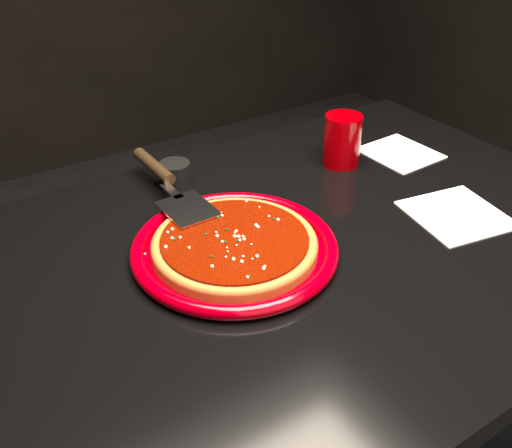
{
  "coord_description": "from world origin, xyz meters",
  "views": [
    {
      "loc": [
        -0.47,
        -0.6,
        1.29
      ],
      "look_at": [
        -0.03,
        0.06,
        0.77
      ],
      "focal_mm": 40.0,
      "sensor_mm": 36.0,
      "label": 1
    }
  ],
  "objects_px": {
    "table": "(285,400)",
    "ramekin": "(175,174)",
    "cup": "(342,140)",
    "plate": "(235,248)",
    "pizza_server": "(170,183)"
  },
  "relations": [
    {
      "from": "table",
      "to": "ramekin",
      "type": "xyz_separation_m",
      "value": [
        -0.07,
        0.29,
        0.4
      ]
    },
    {
      "from": "cup",
      "to": "plate",
      "type": "bearing_deg",
      "value": -156.37
    },
    {
      "from": "plate",
      "to": "ramekin",
      "type": "distance_m",
      "value": 0.26
    },
    {
      "from": "pizza_server",
      "to": "ramekin",
      "type": "xyz_separation_m",
      "value": [
        0.04,
        0.06,
        -0.02
      ]
    },
    {
      "from": "cup",
      "to": "ramekin",
      "type": "xyz_separation_m",
      "value": [
        -0.32,
        0.11,
        -0.03
      ]
    },
    {
      "from": "table",
      "to": "plate",
      "type": "distance_m",
      "value": 0.4
    },
    {
      "from": "table",
      "to": "pizza_server",
      "type": "bearing_deg",
      "value": 114.24
    },
    {
      "from": "table",
      "to": "ramekin",
      "type": "bearing_deg",
      "value": 102.66
    },
    {
      "from": "pizza_server",
      "to": "ramekin",
      "type": "height_order",
      "value": "pizza_server"
    },
    {
      "from": "pizza_server",
      "to": "ramekin",
      "type": "relative_size",
      "value": 5.59
    },
    {
      "from": "table",
      "to": "cup",
      "type": "bearing_deg",
      "value": 35.5
    },
    {
      "from": "table",
      "to": "plate",
      "type": "relative_size",
      "value": 3.64
    },
    {
      "from": "table",
      "to": "cup",
      "type": "xyz_separation_m",
      "value": [
        0.26,
        0.18,
        0.43
      ]
    },
    {
      "from": "table",
      "to": "plate",
      "type": "bearing_deg",
      "value": 160.19
    },
    {
      "from": "plate",
      "to": "pizza_server",
      "type": "distance_m",
      "value": 0.2
    }
  ]
}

